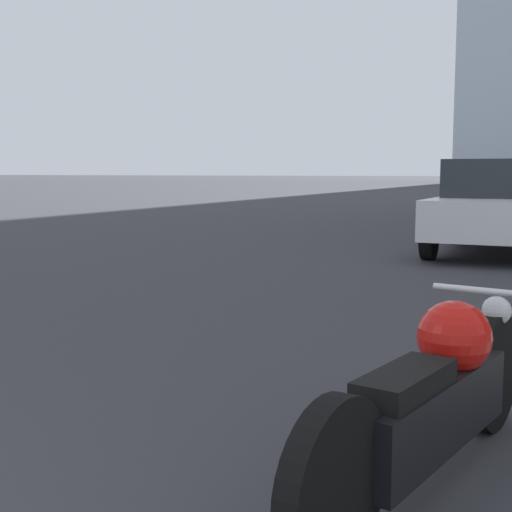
# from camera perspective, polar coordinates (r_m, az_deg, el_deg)

# --- Properties ---
(motorcycle) EXTENTS (0.85, 2.33, 0.81)m
(motorcycle) POSITION_cam_1_polar(r_m,az_deg,el_deg) (3.38, 14.15, -10.83)
(motorcycle) COLOR black
(motorcycle) RESTS_ON ground_plane
(parked_car_white) EXTENTS (2.04, 4.54, 1.61)m
(parked_car_white) POSITION_cam_1_polar(r_m,az_deg,el_deg) (12.95, 18.50, 3.83)
(parked_car_white) COLOR silver
(parked_car_white) RESTS_ON ground_plane
(parked_car_green) EXTENTS (2.00, 4.45, 1.71)m
(parked_car_green) POSITION_cam_1_polar(r_m,az_deg,el_deg) (25.15, 19.34, 5.17)
(parked_car_green) COLOR #1E6B33
(parked_car_green) RESTS_ON ground_plane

